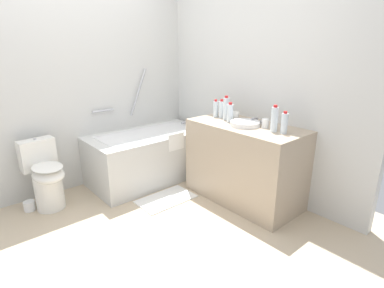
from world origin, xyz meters
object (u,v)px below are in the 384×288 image
Objects in this scene: water_bottle_3 at (216,109)px; toilet_paper_roll at (30,206)px; water_bottle_5 at (222,109)px; water_bottle_1 at (226,108)px; bathtub at (149,154)px; sink_faucet at (256,120)px; drinking_glass_0 at (265,123)px; water_bottle_0 at (274,119)px; drinking_glass_1 at (235,116)px; toilet at (46,177)px; sink_basin at (245,124)px; water_bottle_2 at (230,113)px; water_bottle_4 at (284,123)px; bath_mat at (166,199)px.

toilet_paper_roll is at bearing 157.07° from water_bottle_3.
water_bottle_1 is at bearing -109.33° from water_bottle_5.
bathtub reaches higher than sink_faucet.
drinking_glass_0 is at bearing -90.57° from water_bottle_5.
water_bottle_0 is 0.54m from drinking_glass_1.
water_bottle_1 is at bearing 87.93° from water_bottle_0.
water_bottle_5 reaches higher than toilet.
sink_basin is (0.43, -1.14, 0.54)m from bathtub.
toilet_paper_roll is at bearing 149.79° from water_bottle_2.
water_bottle_5 is 1.89× the size of toilet_paper_roll.
water_bottle_1 is (0.06, 0.32, 0.10)m from sink_basin.
bathtub is 7.28× the size of water_bottle_3.
toilet is 3.42× the size of water_bottle_4.
bathtub is at bearing 107.59° from water_bottle_0.
drinking_glass_0 is (-0.01, -0.59, -0.05)m from water_bottle_5.
water_bottle_5 is at bearing 67.75° from water_bottle_2.
water_bottle_5 is at bearing 92.21° from drinking_glass_1.
sink_basin reaches higher than toilet.
bath_mat is at bearing 145.58° from sink_faucet.
sink_basin is at bearing -35.22° from toilet_paper_roll.
bathtub is at bearing -5.53° from toilet_paper_roll.
drinking_glass_1 reaches higher than bath_mat.
bath_mat is at bearing 152.36° from water_bottle_2.
water_bottle_4 is at bearing -73.00° from bathtub.
toilet is at bearing 143.21° from sink_basin.
bathtub is 6.93× the size of water_bottle_4.
water_bottle_0 reaches higher than sink_basin.
sink_basin is 3.24× the size of drinking_glass_0.
sink_faucet reaches higher than toilet_paper_roll.
bathtub is 1.34m from sink_basin.
toilet is 7.79× the size of drinking_glass_0.
water_bottle_2 is 0.34× the size of bath_mat.
water_bottle_5 is at bearing 87.09° from water_bottle_4.
sink_faucet is 0.43m from water_bottle_5.
drinking_glass_0 reaches higher than toilet_paper_roll.
water_bottle_1 is 2.74× the size of drinking_glass_1.
water_bottle_1 is at bearing -27.19° from toilet_paper_roll.
toilet is 3.44× the size of water_bottle_2.
water_bottle_3 is (0.03, 0.80, -0.03)m from water_bottle_0.
drinking_glass_0 is (0.07, -0.40, -0.05)m from water_bottle_2.
bath_mat is (-0.63, 0.33, -0.93)m from water_bottle_2.
drinking_glass_1 is at bearing -60.45° from bathtub.
water_bottle_3 is at bearing 97.22° from drinking_glass_1.
water_bottle_4 reaches higher than drinking_glass_1.
water_bottle_0 is at bearing 42.76° from toilet.
water_bottle_2 is 0.27m from water_bottle_3.
toilet reaches higher than toilet_paper_roll.
sink_faucet is at bearing -77.71° from water_bottle_5.
bath_mat is (-0.66, 0.96, -0.93)m from water_bottle_4.
bath_mat is at bearing 138.47° from sink_basin.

